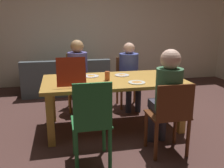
% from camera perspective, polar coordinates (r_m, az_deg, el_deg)
% --- Properties ---
extents(ground_plane, '(20.00, 20.00, 0.00)m').
position_cam_1_polar(ground_plane, '(3.74, 0.32, -9.81)').
color(ground_plane, '#4E302C').
extents(back_wall, '(7.20, 0.12, 2.74)m').
position_cam_1_polar(back_wall, '(6.12, -5.30, 12.88)').
color(back_wall, '#EFE0C7').
rests_on(back_wall, ground).
extents(dining_table, '(1.99, 1.01, 0.73)m').
position_cam_1_polar(dining_table, '(3.53, 0.34, -0.38)').
color(dining_table, '#B68335').
rests_on(dining_table, ground).
extents(chair_0, '(0.40, 0.39, 0.89)m').
position_cam_1_polar(chair_0, '(4.54, 3.60, 1.13)').
color(chair_0, brown).
rests_on(chair_0, ground).
extents(person_0, '(0.34, 0.55, 1.17)m').
position_cam_1_polar(person_0, '(4.36, 4.13, 3.30)').
color(person_0, '#2D3146').
rests_on(person_0, ground).
extents(chair_1, '(0.39, 0.43, 0.97)m').
position_cam_1_polar(chair_1, '(4.42, -7.93, 0.80)').
color(chair_1, '#9A6429').
rests_on(chair_1, ground).
extents(person_1, '(0.34, 0.53, 1.23)m').
position_cam_1_polar(person_1, '(4.24, -7.89, 3.34)').
color(person_1, '#3E2D3D').
rests_on(person_1, ground).
extents(chair_2, '(0.45, 0.39, 0.88)m').
position_cam_1_polar(chair_2, '(2.90, 13.38, -7.16)').
color(chair_2, '#5E2E15').
rests_on(chair_2, ground).
extents(person_2, '(0.30, 0.49, 1.24)m').
position_cam_1_polar(person_2, '(2.93, 12.58, -1.81)').
color(person_2, '#3A3644').
rests_on(person_2, ground).
extents(chair_3, '(0.41, 0.42, 0.96)m').
position_cam_1_polar(chair_3, '(2.61, -4.73, -8.57)').
color(chair_3, '#246D36').
rests_on(chair_3, ground).
extents(pizza_box_0, '(0.36, 0.46, 0.37)m').
position_cam_1_polar(pizza_box_0, '(3.28, -9.53, 0.95)').
color(pizza_box_0, '#AD2813').
rests_on(pizza_box_0, dining_table).
extents(plate_0, '(0.23, 0.23, 0.03)m').
position_cam_1_polar(plate_0, '(3.30, 5.77, 0.43)').
color(plate_0, white).
rests_on(plate_0, dining_table).
extents(plate_1, '(0.23, 0.23, 0.03)m').
position_cam_1_polar(plate_1, '(3.67, -4.91, 1.87)').
color(plate_1, white).
rests_on(plate_1, dining_table).
extents(plate_2, '(0.22, 0.22, 0.03)m').
position_cam_1_polar(plate_2, '(3.73, 2.33, 2.11)').
color(plate_2, white).
rests_on(plate_2, dining_table).
extents(drinking_glass_0, '(0.07, 0.07, 0.14)m').
position_cam_1_polar(drinking_glass_0, '(3.68, -9.31, 2.71)').
color(drinking_glass_0, silver).
rests_on(drinking_glass_0, dining_table).
extents(drinking_glass_1, '(0.07, 0.07, 0.13)m').
position_cam_1_polar(drinking_glass_1, '(3.42, -1.10, 1.90)').
color(drinking_glass_1, '#B65329').
rests_on(drinking_glass_1, dining_table).
extents(couch, '(1.81, 0.82, 0.75)m').
position_cam_1_polar(couch, '(5.46, -10.57, 0.92)').
color(couch, '#495359').
rests_on(couch, ground).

